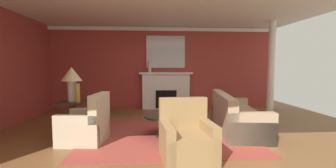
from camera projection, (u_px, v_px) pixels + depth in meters
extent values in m
plane|color=brown|center=(169.00, 133.00, 5.11)|extent=(9.72, 9.72, 0.00)
cube|color=#9E3833|center=(162.00, 68.00, 8.12)|extent=(8.08, 0.12, 2.80)
cube|color=white|center=(168.00, 5.00, 5.19)|extent=(8.08, 6.75, 0.06)
cube|color=white|center=(162.00, 29.00, 7.93)|extent=(8.08, 0.08, 0.12)
cube|color=#993D33|center=(168.00, 135.00, 4.95)|extent=(3.45, 2.76, 0.01)
cube|color=white|center=(166.00, 91.00, 7.99)|extent=(1.60, 0.25, 1.19)
cube|color=black|center=(166.00, 99.00, 7.99)|extent=(0.70, 0.26, 0.60)
cube|color=white|center=(166.00, 73.00, 7.91)|extent=(1.80, 0.35, 0.06)
cube|color=silver|center=(166.00, 52.00, 7.99)|extent=(1.32, 0.04, 1.09)
cube|color=tan|center=(238.00, 121.00, 5.29)|extent=(1.16, 2.20, 0.45)
cube|color=tan|center=(223.00, 102.00, 5.28)|extent=(0.46, 2.11, 0.40)
cube|color=tan|center=(251.00, 129.00, 4.34)|extent=(0.92, 0.31, 0.62)
cube|color=tan|center=(229.00, 110.00, 6.23)|extent=(0.92, 0.31, 0.62)
cube|color=#C1B293|center=(84.00, 131.00, 4.52)|extent=(0.89, 0.89, 0.44)
cube|color=#C1B293|center=(100.00, 107.00, 4.47)|extent=(0.25, 0.81, 0.51)
cube|color=#C1B293|center=(90.00, 123.00, 4.85)|extent=(0.81, 0.23, 0.60)
cube|color=#C1B293|center=(76.00, 132.00, 4.19)|extent=(0.81, 0.23, 0.60)
cube|color=#9E7A4C|center=(188.00, 146.00, 3.65)|extent=(0.87, 0.87, 0.44)
cube|color=#9E7A4C|center=(183.00, 112.00, 3.93)|extent=(0.81, 0.23, 0.51)
cube|color=#9E7A4C|center=(167.00, 143.00, 3.59)|extent=(0.21, 0.81, 0.60)
cube|color=#9E7A4C|center=(208.00, 140.00, 3.70)|extent=(0.21, 0.81, 0.60)
cylinder|color=#2D2319|center=(168.00, 116.00, 4.92)|extent=(1.00, 1.00, 0.04)
cylinder|color=#2D2319|center=(168.00, 126.00, 4.93)|extent=(0.12, 0.12, 0.41)
cylinder|color=#2D2319|center=(168.00, 135.00, 4.95)|extent=(0.56, 0.56, 0.03)
cube|color=#2D2319|center=(72.00, 102.00, 5.11)|extent=(0.56, 0.56, 0.04)
cube|color=#2D2319|center=(73.00, 118.00, 5.13)|extent=(0.10, 0.10, 0.66)
cube|color=#2D2319|center=(73.00, 132.00, 5.16)|extent=(0.45, 0.45, 0.04)
cylinder|color=beige|center=(72.00, 91.00, 5.09)|extent=(0.18, 0.18, 0.45)
cone|color=#C6B284|center=(72.00, 74.00, 5.06)|extent=(0.44, 0.44, 0.30)
cylinder|color=#B7892D|center=(77.00, 93.00, 4.98)|extent=(0.10, 0.10, 0.40)
cylinder|color=beige|center=(150.00, 67.00, 7.83)|extent=(0.11, 0.11, 0.36)
cube|color=tan|center=(167.00, 113.00, 4.93)|extent=(0.23, 0.19, 0.06)
cylinder|color=white|center=(271.00, 68.00, 7.02)|extent=(0.20, 0.20, 2.80)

